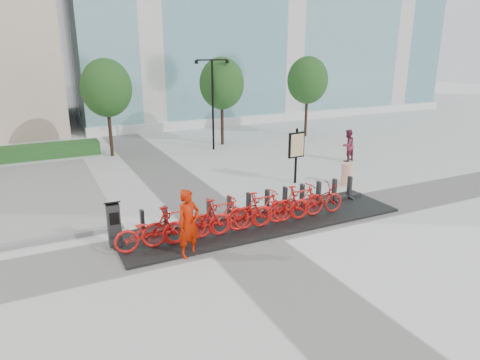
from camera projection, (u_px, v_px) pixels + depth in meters
name	position (u px, v px, depth m)	size (l,w,h in m)	color
ground	(233.00, 233.00, 13.40)	(120.00, 120.00, 0.00)	silver
hedge_b	(40.00, 152.00, 22.49)	(6.00, 1.20, 0.70)	#1F4820
tree_1	(106.00, 88.00, 21.99)	(2.60, 2.60, 5.10)	black
tree_2	(222.00, 84.00, 24.74)	(2.60, 2.60, 5.10)	black
tree_3	(308.00, 80.00, 27.27)	(2.60, 2.60, 5.10)	black
streetlamp	(213.00, 94.00, 23.59)	(2.00, 0.20, 5.00)	black
dock_pad	(264.00, 222.00, 14.20)	(9.60, 2.40, 0.08)	black
dock_rail_posts	(259.00, 204.00, 14.49)	(8.02, 0.50, 0.85)	black
bike_0	(150.00, 231.00, 12.08)	(0.71, 2.04, 1.07)	#B1110E
bike_1	(175.00, 224.00, 12.36)	(0.56, 1.98, 1.19)	#B1110E
bike_2	(198.00, 222.00, 12.69)	(0.71, 2.04, 1.07)	#B1110E
bike_3	(220.00, 216.00, 12.97)	(0.56, 1.98, 1.19)	#B1110E
bike_4	(241.00, 214.00, 13.29)	(0.71, 2.04, 1.07)	#B1110E
bike_5	(262.00, 209.00, 13.58)	(0.56, 1.98, 1.19)	#B1110E
bike_6	(281.00, 207.00, 13.90)	(0.71, 2.04, 1.07)	#B1110E
bike_7	(299.00, 202.00, 14.19)	(0.56, 1.98, 1.19)	#B1110E
bike_8	(317.00, 200.00, 14.51)	(0.71, 2.04, 1.07)	#B1110E
kiosk	(114.00, 224.00, 12.21)	(0.44, 0.37, 1.40)	black
worker_red	(189.00, 223.00, 11.68)	(0.71, 0.46, 1.94)	#A11500
pedestrian	(348.00, 145.00, 21.75)	(0.80, 0.62, 1.64)	maroon
construction_barrel	(347.00, 174.00, 18.06)	(0.48, 0.48, 0.93)	#D75E21
map_sign	(296.00, 147.00, 17.96)	(0.78, 0.19, 2.37)	black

